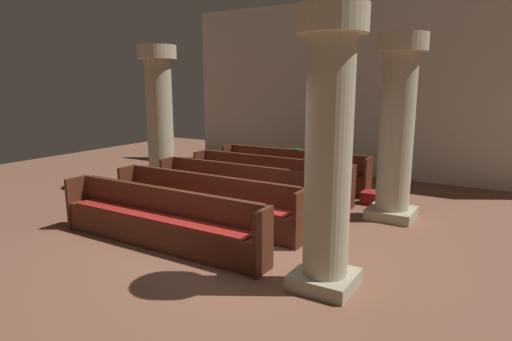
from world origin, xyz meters
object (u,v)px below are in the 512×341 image
Objects in this scene: pew_row_0 at (292,167)px; pew_row_4 at (158,216)px; pillar_far_side at (160,115)px; lectern at (336,163)px; pew_row_3 at (204,199)px; pillar_aisle_rear at (329,148)px; pew_row_2 at (240,186)px; kneeler_box_red at (372,198)px; pillar_aisle_side at (397,125)px; hymn_book at (297,149)px; pew_row_1 at (269,176)px.

pew_row_0 is 1.00× the size of pew_row_4.
pillar_far_side is 4.41m from lectern.
pew_row_3 is 1.14× the size of pillar_aisle_rear.
pew_row_3 is (0.00, -3.32, 0.00)m from pew_row_0.
kneeler_box_red is (2.07, 1.72, -0.34)m from pew_row_2.
pillar_aisle_side is (2.63, 2.10, 1.22)m from pew_row_3.
pillar_aisle_rear reaches higher than kneeler_box_red.
pillar_far_side is 5.03m from kneeler_box_red.
lectern is 1.19m from hymn_book.
pew_row_4 is (0.00, -1.11, 0.00)m from pew_row_3.
lectern is (0.66, 1.12, -0.01)m from pew_row_0.
pew_row_4 is 4.01m from pillar_far_side.
pillar_aisle_rear is 5.32m from hymn_book.
pillar_aisle_rear is at bearing -21.97° from pew_row_3.
pillar_far_side is (-2.58, -1.61, 1.22)m from pew_row_0.
pew_row_2 is 2.22m from pew_row_4.
pew_row_0 is at bearing 120.94° from pillar_aisle_rear.
pew_row_3 is 18.65× the size of hymn_book.
pew_row_0 is at bearing 155.12° from pillar_aisle_side.
lectern is 2.17m from kneeler_box_red.
pillar_aisle_side is 3.16m from pillar_aisle_rear.
pillar_far_side is (-5.21, -0.39, 0.00)m from pillar_aisle_side.
pillar_aisle_side is at bearing 50.71° from pew_row_4.
pillar_far_side is 1.00× the size of pillar_aisle_rear.
pew_row_0 is 2.15m from kneeler_box_red.
pew_row_4 is 18.65× the size of hymn_book.
pillar_aisle_side is 2.98× the size of lectern.
pillar_aisle_rear reaches higher than pew_row_4.
hymn_book reaches higher than pew_row_0.
pew_row_3 is 3.40× the size of lectern.
pew_row_0 is at bearing -99.43° from hymn_book.
pew_row_0 is 1.00× the size of pew_row_1.
pew_row_0 reaches higher than kneeler_box_red.
kneeler_box_red is at bearing -13.46° from pew_row_0.
hymn_book is (0.03, 0.19, 0.41)m from pew_row_0.
pillar_aisle_rear reaches higher than pew_row_3.
pillar_aisle_side is 3.29m from lectern.
pew_row_2 is at bearing -90.00° from pew_row_1.
pew_row_2 is 8.59× the size of kneeler_box_red.
pillar_far_side reaches higher than pew_row_3.
pillar_aisle_side is at bearing 38.69° from pew_row_3.
pew_row_2 is at bearing 140.48° from pillar_aisle_rear.
pillar_aisle_side is at bearing -28.55° from hymn_book.
pillar_far_side is at bearing -169.04° from pew_row_1.
hymn_book is (-0.63, -0.92, 0.42)m from lectern.
pillar_aisle_rear is at bearing -39.52° from pew_row_2.
pew_row_4 is at bearing -117.73° from kneeler_box_red.
pew_row_1 and pew_row_2 have the same top height.
pillar_far_side is (-2.58, 0.61, 1.22)m from pew_row_2.
pillar_aisle_side is at bearing 20.77° from pew_row_2.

